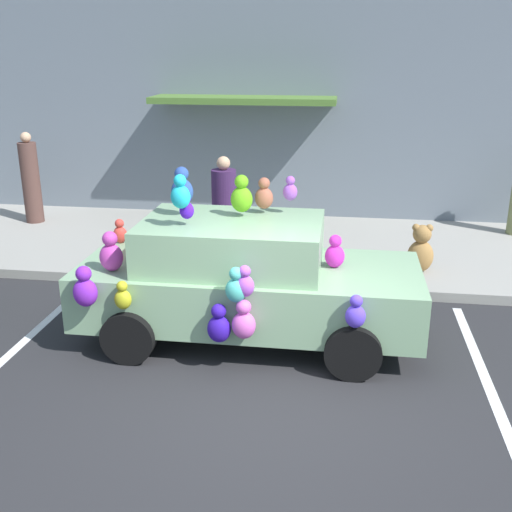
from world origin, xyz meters
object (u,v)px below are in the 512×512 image
object	(u,v)px
teddy_bear_on_sidewalk	(421,250)
pedestrian_walking_past	(224,216)
pedestrian_by_lamp	(31,181)
plush_covered_car	(243,279)

from	to	relation	value
teddy_bear_on_sidewalk	pedestrian_walking_past	bearing A→B (deg)	-178.90
pedestrian_walking_past	pedestrian_by_lamp	size ratio (longest dim) A/B	0.98
pedestrian_by_lamp	teddy_bear_on_sidewalk	bearing A→B (deg)	-14.15
pedestrian_walking_past	pedestrian_by_lamp	world-z (taller)	pedestrian_by_lamp
plush_covered_car	pedestrian_walking_past	xyz separation A→B (m)	(-0.69, 2.35, 0.15)
teddy_bear_on_sidewalk	pedestrian_by_lamp	xyz separation A→B (m)	(-7.43, 1.87, 0.48)
plush_covered_car	teddy_bear_on_sidewalk	xyz separation A→B (m)	(2.43, 2.41, -0.30)
teddy_bear_on_sidewalk	pedestrian_walking_past	size ratio (longest dim) A/B	0.44
teddy_bear_on_sidewalk	pedestrian_walking_past	distance (m)	3.15
plush_covered_car	teddy_bear_on_sidewalk	bearing A→B (deg)	44.76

